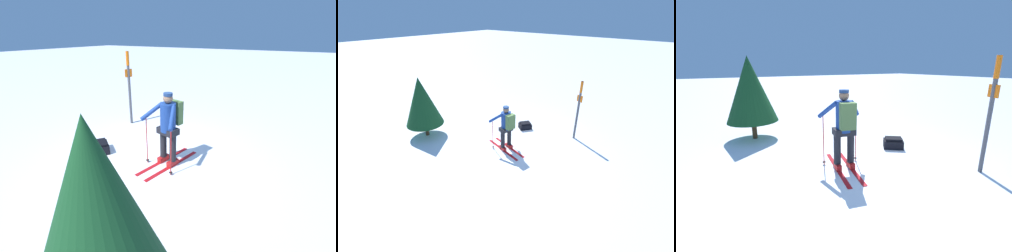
% 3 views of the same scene
% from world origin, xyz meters
% --- Properties ---
extents(ground_plane, '(80.00, 80.00, 0.00)m').
position_xyz_m(ground_plane, '(0.00, 0.00, 0.00)').
color(ground_plane, white).
extents(skier, '(0.93, 1.71, 1.66)m').
position_xyz_m(skier, '(-0.45, 0.07, 0.95)').
color(skier, red).
rests_on(skier, ground_plane).
extents(dropped_backpack, '(0.63, 0.61, 0.28)m').
position_xyz_m(dropped_backpack, '(1.29, 0.48, 0.13)').
color(dropped_backpack, black).
rests_on(dropped_backpack, ground_plane).
extents(trail_marker, '(0.11, 0.23, 2.29)m').
position_xyz_m(trail_marker, '(1.87, -1.47, 1.35)').
color(trail_marker, '#4C4C51').
rests_on(trail_marker, ground_plane).
extents(pine_tree, '(1.43, 1.43, 2.38)m').
position_xyz_m(pine_tree, '(-1.70, 3.20, 1.45)').
color(pine_tree, '#4C331E').
rests_on(pine_tree, ground_plane).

